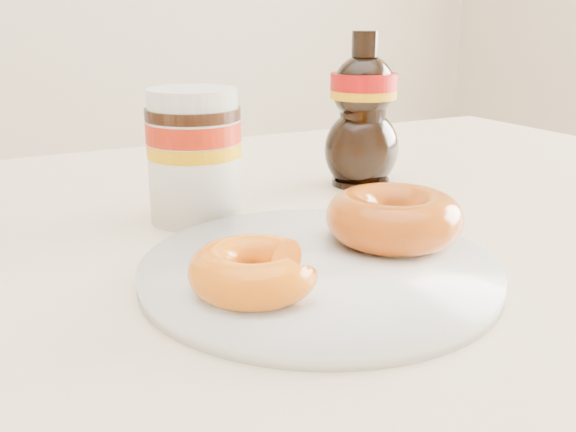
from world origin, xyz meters
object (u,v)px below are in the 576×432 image
dining_table (230,327)px  donut_bitten (253,270)px  donut_whole (394,217)px  nutella_jar (194,150)px  syrup_bottle (363,110)px  plate (319,269)px

dining_table → donut_bitten: size_ratio=16.12×
donut_whole → nutella_jar: bearing=122.7°
donut_whole → nutella_jar: nutella_jar is taller
donut_bitten → dining_table: bearing=57.8°
dining_table → donut_bitten: donut_bitten is taller
dining_table → donut_bitten: bearing=-105.1°
dining_table → nutella_jar: (-0.00, 0.07, 0.15)m
donut_whole → syrup_bottle: syrup_bottle is taller
dining_table → donut_whole: (0.11, -0.09, 0.12)m
donut_whole → syrup_bottle: 0.24m
donut_bitten → nutella_jar: (0.04, 0.21, 0.04)m
donut_bitten → plate: bearing=5.0°
dining_table → donut_whole: size_ratio=12.66×
nutella_jar → donut_whole: bearing=-57.3°
plate → syrup_bottle: size_ratio=1.55×
donut_bitten → nutella_jar: bearing=63.2°
donut_whole → nutella_jar: (-0.11, 0.17, 0.03)m
nutella_jar → syrup_bottle: bearing=9.5°
dining_table → donut_bitten: 0.18m
donut_whole → syrup_bottle: bearing=62.5°
dining_table → nutella_jar: size_ratio=11.15×
syrup_bottle → plate: bearing=-130.3°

